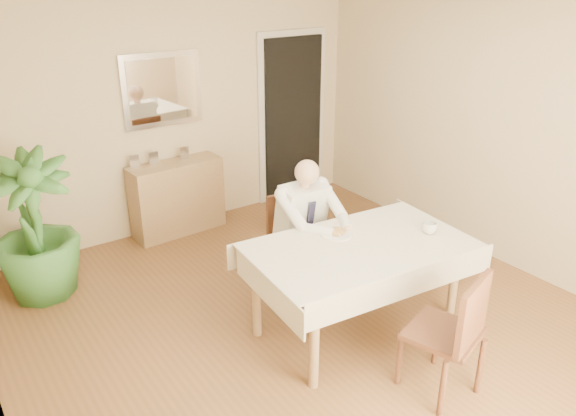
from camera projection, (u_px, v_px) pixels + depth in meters
room at (316, 179)px, 4.06m from camera, size 5.00×5.02×2.60m
doorway at (293, 119)px, 6.85m from camera, size 0.96×0.07×2.10m
mirror at (162, 90)px, 5.77m from camera, size 0.86×0.04×0.76m
dining_table at (360, 254)px, 4.35m from camera, size 1.81×1.18×0.75m
chair_far at (294, 235)px, 5.08m from camera, size 0.44×0.44×0.86m
chair_near at (455, 330)px, 3.67m from camera, size 0.56×0.57×0.95m
seated_man at (313, 225)px, 4.78m from camera, size 0.48×0.72×1.24m
plate at (337, 234)px, 4.46m from camera, size 0.26×0.26×0.02m
food at (337, 231)px, 4.46m from camera, size 0.14×0.14×0.06m
knife at (345, 233)px, 4.43m from camera, size 0.01×0.13×0.01m
fork at (338, 236)px, 4.39m from camera, size 0.01×0.13×0.01m
coffee_mug at (430, 228)px, 4.48m from camera, size 0.15×0.15×0.09m
sideboard at (177, 198)px, 6.11m from camera, size 1.01×0.39×0.80m
photo_frame_left at (134, 162)px, 5.77m from camera, size 0.10×0.02×0.14m
photo_frame_center at (154, 158)px, 5.88m from camera, size 0.10×0.02×0.14m
photo_frame_right at (184, 153)px, 6.04m from camera, size 0.10×0.02×0.14m
potted_palm at (33, 227)px, 4.82m from camera, size 0.89×0.89×1.31m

